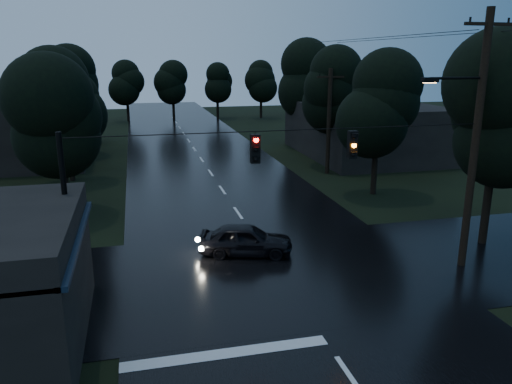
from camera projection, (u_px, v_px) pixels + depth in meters
name	position (u px, v px, depth m)	size (l,w,h in m)	color
main_road	(211.00, 173.00, 36.57)	(12.00, 120.00, 0.02)	black
cross_street	(279.00, 273.00, 19.69)	(60.00, 9.00, 0.02)	black
building_far_right	(364.00, 130.00, 42.92)	(10.00, 14.00, 4.40)	black
building_far_left	(28.00, 127.00, 42.12)	(10.00, 16.00, 5.00)	black
utility_pole_main	(474.00, 138.00, 19.05)	(3.50, 0.30, 10.00)	black
utility_pole_far	(329.00, 120.00, 35.56)	(2.00, 0.30, 7.50)	black
anchor_pole_left	(68.00, 223.00, 16.26)	(0.18, 0.18, 6.00)	black
span_signals	(304.00, 146.00, 17.49)	(15.00, 0.37, 1.12)	black
tree_corner_near	(498.00, 111.00, 21.32)	(4.48, 4.48, 9.44)	black
tree_left_a	(58.00, 117.00, 25.65)	(3.92, 3.92, 8.26)	black
tree_left_b	(65.00, 98.00, 32.92)	(4.20, 4.20, 8.85)	black
tree_left_c	(71.00, 85.00, 42.07)	(4.48, 4.48, 9.44)	black
tree_right_a	(379.00, 103.00, 29.64)	(4.20, 4.20, 8.85)	black
tree_right_b	(336.00, 88.00, 37.18)	(4.48, 4.48, 9.44)	black
tree_right_c	(301.00, 78.00, 46.60)	(4.76, 4.76, 10.03)	black
car	(246.00, 240.00, 21.39)	(1.60, 3.97, 1.35)	black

